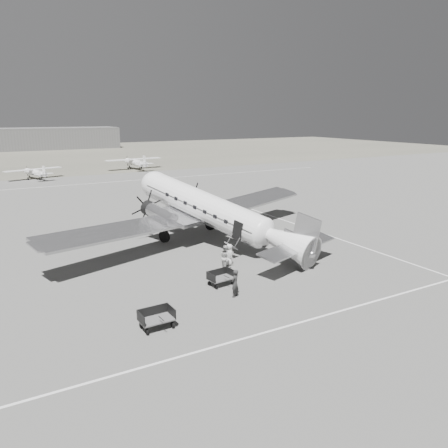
{
  "coord_description": "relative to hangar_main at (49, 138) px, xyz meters",
  "views": [
    {
      "loc": [
        -14.85,
        -30.43,
        10.66
      ],
      "look_at": [
        1.51,
        -1.03,
        2.2
      ],
      "focal_mm": 35.0,
      "sensor_mm": 36.0,
      "label": 1
    }
  ],
  "objects": [
    {
      "name": "ground",
      "position": [
        -5.0,
        -120.0,
        -3.3
      ],
      "size": [
        260.0,
        260.0,
        0.0
      ],
      "primitive_type": "plane",
      "color": "slate",
      "rests_on": "ground"
    },
    {
      "name": "hangar_main",
      "position": [
        0.0,
        0.0,
        0.0
      ],
      "size": [
        42.0,
        14.0,
        6.6
      ],
      "color": "#5E5E5E",
      "rests_on": "ground"
    },
    {
      "name": "light_plane_left",
      "position": [
        -12.04,
        -70.67,
        -2.31
      ],
      "size": [
        11.41,
        10.22,
        1.98
      ],
      "primitive_type": null,
      "rotation": [
        0.0,
        0.0,
        0.3
      ],
      "color": "white",
      "rests_on": "ground"
    },
    {
      "name": "taxi_line_horizon",
      "position": [
        -5.0,
        -80.0,
        -3.29
      ],
      "size": [
        90.0,
        0.15,
        0.01
      ],
      "primitive_type": "cube",
      "color": "silver",
      "rests_on": "ground"
    },
    {
      "name": "passenger",
      "position": [
        -4.88,
        -124.32,
        -2.5
      ],
      "size": [
        0.56,
        0.82,
        1.6
      ],
      "primitive_type": "imported",
      "rotation": [
        0.0,
        0.0,
        1.5
      ],
      "color": "silver",
      "rests_on": "ground"
    },
    {
      "name": "dc3_airliner",
      "position": [
        -3.49,
        -119.03,
        -0.58
      ],
      "size": [
        33.39,
        27.87,
        5.44
      ],
      "primitive_type": null,
      "rotation": [
        0.0,
        0.0,
        0.32
      ],
      "color": "#B3B3B5",
      "rests_on": "ground"
    },
    {
      "name": "taxi_line_right",
      "position": [
        7.0,
        -120.0,
        -3.29
      ],
      "size": [
        0.15,
        80.0,
        0.01
      ],
      "primitive_type": "cube",
      "color": "silver",
      "rests_on": "ground"
    },
    {
      "name": "taxi_line_near",
      "position": [
        -5.0,
        -134.0,
        -3.29
      ],
      "size": [
        60.0,
        0.15,
        0.01
      ],
      "primitive_type": "cube",
      "color": "silver",
      "rests_on": "ground"
    },
    {
      "name": "ramp_agent",
      "position": [
        -5.56,
        -124.99,
        -2.41
      ],
      "size": [
        0.75,
        0.92,
        1.79
      ],
      "primitive_type": "imported",
      "rotation": [
        0.0,
        0.0,
        1.49
      ],
      "color": "#ADADAB",
      "rests_on": "ground"
    },
    {
      "name": "light_plane_right",
      "position": [
        7.04,
        -65.63,
        -2.11
      ],
      "size": [
        12.48,
        10.56,
        2.39
      ],
      "primitive_type": null,
      "rotation": [
        0.0,
        0.0,
        0.11
      ],
      "color": "white",
      "rests_on": "ground"
    },
    {
      "name": "ground_crew",
      "position": [
        -7.4,
        -129.41,
        -2.44
      ],
      "size": [
        0.75,
        0.67,
        1.71
      ],
      "primitive_type": "imported",
      "rotation": [
        0.0,
        0.0,
        3.66
      ],
      "color": "#2B2B2B",
      "rests_on": "ground"
    },
    {
      "name": "grass_infield",
      "position": [
        -5.0,
        -25.0,
        -3.3
      ],
      "size": [
        260.0,
        90.0,
        0.01
      ],
      "primitive_type": "cube",
      "color": "#696658",
      "rests_on": "ground"
    },
    {
      "name": "baggage_cart_far",
      "position": [
        -12.93,
        -130.91,
        -2.78
      ],
      "size": [
        1.87,
        1.36,
        1.03
      ],
      "primitive_type": null,
      "rotation": [
        0.0,
        0.0,
        0.04
      ],
      "color": "#585858",
      "rests_on": "ground"
    },
    {
      "name": "baggage_cart_near",
      "position": [
        -7.25,
        -127.39,
        -2.82
      ],
      "size": [
        1.85,
        1.42,
        0.97
      ],
      "primitive_type": null,
      "rotation": [
        0.0,
        0.0,
        0.13
      ],
      "color": "#585858",
      "rests_on": "ground"
    }
  ]
}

